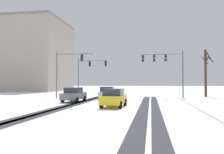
# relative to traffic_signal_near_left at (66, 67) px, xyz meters

# --- Properties ---
(wheel_track_left_lane) EXTENTS (1.09, 32.51, 0.01)m
(wheel_track_left_lane) POSITION_rel_traffic_signal_near_left_xyz_m (4.17, -10.75, -4.38)
(wheel_track_left_lane) COLOR #38383D
(wheel_track_left_lane) RESTS_ON ground
(wheel_track_right_lane) EXTENTS (0.96, 32.51, 0.01)m
(wheel_track_right_lane) POSITION_rel_traffic_signal_near_left_xyz_m (3.61, -10.75, -4.38)
(wheel_track_right_lane) COLOR #38383D
(wheel_track_right_lane) RESTS_ON ground
(wheel_track_center) EXTENTS (0.84, 32.51, 0.01)m
(wheel_track_center) POSITION_rel_traffic_signal_near_left_xyz_m (10.94, -10.75, -4.38)
(wheel_track_center) COLOR #38383D
(wheel_track_center) RESTS_ON ground
(wheel_track_oncoming) EXTENTS (0.71, 32.51, 0.01)m
(wheel_track_oncoming) POSITION_rel_traffic_signal_near_left_xyz_m (11.92, -10.75, -4.38)
(wheel_track_oncoming) COLOR #38383D
(wheel_track_oncoming) RESTS_ON ground
(traffic_signal_near_left) EXTENTS (5.34, 0.38, 6.50)m
(traffic_signal_near_left) POSITION_rel_traffic_signal_near_left_xyz_m (0.00, 0.00, 0.00)
(traffic_signal_near_left) COLOR slate
(traffic_signal_near_left) RESTS_ON ground
(traffic_signal_near_right) EXTENTS (5.78, 0.52, 6.50)m
(traffic_signal_near_right) POSITION_rel_traffic_signal_near_left_xyz_m (13.57, 2.11, 0.40)
(traffic_signal_near_right) COLOR slate
(traffic_signal_near_right) RESTS_ON ground
(traffic_signal_far_left) EXTENTS (5.44, 0.55, 6.50)m
(traffic_signal_far_left) POSITION_rel_traffic_signal_near_left_xyz_m (0.43, 9.95, 0.24)
(traffic_signal_far_left) COLOR slate
(traffic_signal_far_left) RESTS_ON ground
(car_white_lead) EXTENTS (1.92, 4.15, 1.62)m
(car_white_lead) POSITION_rel_traffic_signal_near_left_xyz_m (5.89, -0.65, -3.57)
(car_white_lead) COLOR silver
(car_white_lead) RESTS_ON ground
(car_grey_second) EXTENTS (1.97, 4.17, 1.62)m
(car_grey_second) POSITION_rel_traffic_signal_near_left_xyz_m (2.96, -5.55, -3.57)
(car_grey_second) COLOR slate
(car_grey_second) RESTS_ON ground
(car_yellow_cab_third) EXTENTS (1.99, 4.18, 1.62)m
(car_yellow_cab_third) POSITION_rel_traffic_signal_near_left_xyz_m (8.30, -10.41, -3.57)
(car_yellow_cab_third) COLOR yellow
(car_yellow_cab_third) RESTS_ON ground
(bare_tree_sidewalk_far) EXTENTS (1.95, 1.79, 7.26)m
(bare_tree_sidewalk_far) POSITION_rel_traffic_signal_near_left_xyz_m (19.92, 6.99, -0.47)
(bare_tree_sidewalk_far) COLOR #423023
(bare_tree_sidewalk_far) RESTS_ON ground
(office_building_far_left_block) EXTENTS (22.85, 18.31, 18.64)m
(office_building_far_left_block) POSITION_rel_traffic_signal_near_left_xyz_m (-22.70, 28.01, 4.95)
(office_building_far_left_block) COLOR #A89E8E
(office_building_far_left_block) RESTS_ON ground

